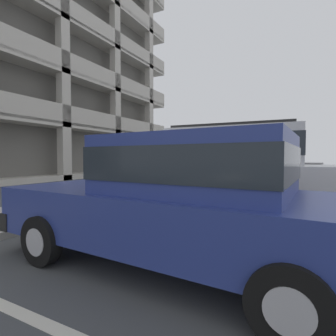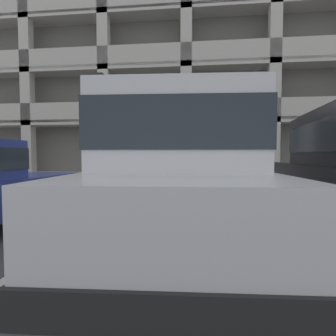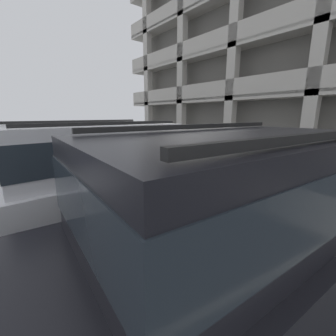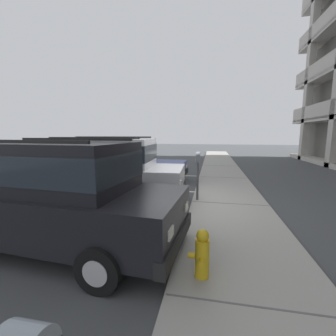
% 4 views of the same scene
% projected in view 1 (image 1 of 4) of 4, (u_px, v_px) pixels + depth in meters
% --- Properties ---
extents(ground_plane, '(80.00, 80.00, 0.10)m').
position_uv_depth(ground_plane, '(142.00, 206.00, 7.26)').
color(ground_plane, '#444749').
extents(sidewalk, '(40.00, 2.20, 0.12)m').
position_uv_depth(sidewalk, '(106.00, 199.00, 7.86)').
color(sidewalk, '#9E9B93').
rests_on(sidewalk, ground_plane).
extents(parking_stall_lines, '(12.77, 4.80, 0.01)m').
position_uv_depth(parking_stall_lines, '(209.00, 200.00, 8.01)').
color(parking_stall_lines, silver).
rests_on(parking_stall_lines, ground_plane).
extents(silver_suv, '(2.18, 4.87, 2.03)m').
position_uv_depth(silver_suv, '(232.00, 166.00, 6.20)').
color(silver_suv, silver).
rests_on(silver_suv, ground_plane).
extents(red_sedan, '(2.00, 4.56, 1.54)m').
position_uv_depth(red_sedan, '(182.00, 198.00, 3.09)').
color(red_sedan, navy).
rests_on(red_sedan, ground_plane).
extents(dark_hatchback, '(2.26, 4.91, 2.03)m').
position_uv_depth(dark_hatchback, '(243.00, 164.00, 8.86)').
color(dark_hatchback, black).
rests_on(dark_hatchback, ground_plane).
extents(parking_meter_near, '(0.35, 0.12, 1.47)m').
position_uv_depth(parking_meter_near, '(127.00, 160.00, 7.19)').
color(parking_meter_near, '#47474C').
rests_on(parking_meter_near, sidewalk).
extents(parking_meter_far, '(0.15, 0.12, 1.55)m').
position_uv_depth(parking_meter_far, '(206.00, 161.00, 12.76)').
color(parking_meter_far, '#47474C').
rests_on(parking_meter_far, sidewalk).
extents(fire_hydrant, '(0.30, 0.30, 0.70)m').
position_uv_depth(fire_hydrant, '(177.00, 178.00, 10.68)').
color(fire_hydrant, gold).
rests_on(fire_hydrant, sidewalk).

